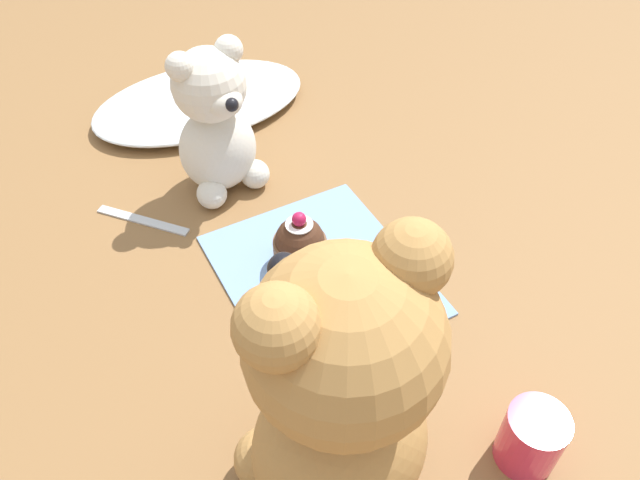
# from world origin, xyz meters

# --- Properties ---
(ground_plane) EXTENTS (4.00, 4.00, 0.00)m
(ground_plane) POSITION_xyz_m (0.00, 0.00, 0.00)
(ground_plane) COLOR olive
(knitted_placemat) EXTENTS (0.20, 0.24, 0.01)m
(knitted_placemat) POSITION_xyz_m (0.00, 0.00, 0.00)
(knitted_placemat) COLOR #7A9ED1
(knitted_placemat) RESTS_ON ground_plane
(tulle_cloth) EXTENTS (0.32, 0.20, 0.03)m
(tulle_cloth) POSITION_xyz_m (0.00, 0.38, 0.01)
(tulle_cloth) COLOR white
(tulle_cloth) RESTS_ON ground_plane
(teddy_bear_cream) EXTENTS (0.11, 0.11, 0.20)m
(teddy_bear_cream) POSITION_xyz_m (-0.04, 0.20, 0.09)
(teddy_bear_cream) COLOR silver
(teddy_bear_cream) RESTS_ON ground_plane
(teddy_bear_tan) EXTENTS (0.15, 0.15, 0.29)m
(teddy_bear_tan) POSITION_xyz_m (-0.10, -0.21, 0.14)
(teddy_bear_tan) COLOR #B78447
(teddy_bear_tan) RESTS_ON ground_plane
(cupcake_near_cream_bear) EXTENTS (0.06, 0.06, 0.07)m
(cupcake_near_cream_bear) POSITION_xyz_m (-0.01, 0.02, 0.03)
(cupcake_near_cream_bear) COLOR brown
(cupcake_near_cream_bear) RESTS_ON knitted_placemat
(cupcake_near_tan_bear) EXTENTS (0.05, 0.05, 0.06)m
(cupcake_near_tan_bear) POSITION_xyz_m (0.02, -0.08, 0.03)
(cupcake_near_tan_bear) COLOR brown
(cupcake_near_tan_bear) RESTS_ON knitted_placemat
(juice_glass) EXTENTS (0.05, 0.05, 0.06)m
(juice_glass) POSITION_xyz_m (0.06, -0.27, 0.03)
(juice_glass) COLOR #DB3356
(juice_glass) RESTS_ON ground_plane
(teaspoon) EXTENTS (0.09, 0.10, 0.01)m
(teaspoon) POSITION_xyz_m (-0.15, 0.18, 0.00)
(teaspoon) COLOR silver
(teaspoon) RESTS_ON ground_plane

